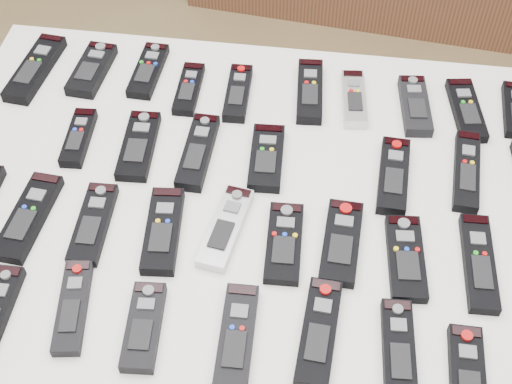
# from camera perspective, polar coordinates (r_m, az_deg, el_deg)

# --- Properties ---
(table) EXTENTS (1.25, 0.88, 0.78)m
(table) POSITION_cam_1_polar(r_m,az_deg,el_deg) (1.35, -0.00, -2.12)
(table) COLOR white
(table) RESTS_ON ground
(remote_0) EXTENTS (0.08, 0.21, 0.02)m
(remote_0) POSITION_cam_1_polar(r_m,az_deg,el_deg) (1.62, -17.25, 9.42)
(remote_0) COLOR black
(remote_0) RESTS_ON table
(remote_1) EXTENTS (0.07, 0.16, 0.02)m
(remote_1) POSITION_cam_1_polar(r_m,az_deg,el_deg) (1.58, -13.00, 9.52)
(remote_1) COLOR black
(remote_1) RESTS_ON table
(remote_2) EXTENTS (0.06, 0.17, 0.02)m
(remote_2) POSITION_cam_1_polar(r_m,az_deg,el_deg) (1.56, -8.61, 9.59)
(remote_2) COLOR black
(remote_2) RESTS_ON table
(remote_3) EXTENTS (0.05, 0.15, 0.02)m
(remote_3) POSITION_cam_1_polar(r_m,az_deg,el_deg) (1.51, -5.40, 8.22)
(remote_3) COLOR black
(remote_3) RESTS_ON table
(remote_4) EXTENTS (0.05, 0.16, 0.02)m
(remote_4) POSITION_cam_1_polar(r_m,az_deg,el_deg) (1.49, -1.46, 7.92)
(remote_4) COLOR black
(remote_4) RESTS_ON table
(remote_5) EXTENTS (0.06, 0.18, 0.02)m
(remote_5) POSITION_cam_1_polar(r_m,az_deg,el_deg) (1.50, 4.32, 8.05)
(remote_5) COLOR black
(remote_5) RESTS_ON table
(remote_6) EXTENTS (0.06, 0.16, 0.02)m
(remote_6) POSITION_cam_1_polar(r_m,az_deg,el_deg) (1.49, 7.84, 7.37)
(remote_6) COLOR #B7B7BC
(remote_6) RESTS_ON table
(remote_7) EXTENTS (0.07, 0.17, 0.02)m
(remote_7) POSITION_cam_1_polar(r_m,az_deg,el_deg) (1.49, 12.60, 6.75)
(remote_7) COLOR black
(remote_7) RESTS_ON table
(remote_8) EXTENTS (0.08, 0.18, 0.02)m
(remote_8) POSITION_cam_1_polar(r_m,az_deg,el_deg) (1.51, 16.47, 6.31)
(remote_8) COLOR black
(remote_8) RESTS_ON table
(remote_10) EXTENTS (0.05, 0.15, 0.02)m
(remote_10) POSITION_cam_1_polar(r_m,az_deg,el_deg) (1.44, -14.01, 4.25)
(remote_10) COLOR black
(remote_10) RESTS_ON table
(remote_11) EXTENTS (0.07, 0.18, 0.02)m
(remote_11) POSITION_cam_1_polar(r_m,az_deg,el_deg) (1.40, -9.37, 3.69)
(remote_11) COLOR black
(remote_11) RESTS_ON table
(remote_12) EXTENTS (0.05, 0.19, 0.02)m
(remote_12) POSITION_cam_1_polar(r_m,az_deg,el_deg) (1.37, -4.68, 3.23)
(remote_12) COLOR black
(remote_12) RESTS_ON table
(remote_13) EXTENTS (0.07, 0.16, 0.02)m
(remote_13) POSITION_cam_1_polar(r_m,az_deg,el_deg) (1.36, 0.84, 2.76)
(remote_13) COLOR black
(remote_13) RESTS_ON table
(remote_14) EXTENTS (0.06, 0.18, 0.02)m
(remote_14) POSITION_cam_1_polar(r_m,az_deg,el_deg) (1.35, 10.94, 1.29)
(remote_14) COLOR black
(remote_14) RESTS_ON table
(remote_15) EXTENTS (0.06, 0.19, 0.02)m
(remote_15) POSITION_cam_1_polar(r_m,az_deg,el_deg) (1.39, 16.50, 1.62)
(remote_15) COLOR black
(remote_15) RESTS_ON table
(remote_18) EXTENTS (0.07, 0.19, 0.02)m
(remote_18) POSITION_cam_1_polar(r_m,az_deg,el_deg) (1.33, -17.73, -1.90)
(remote_18) COLOR black
(remote_18) RESTS_ON table
(remote_19) EXTENTS (0.06, 0.17, 0.02)m
(remote_19) POSITION_cam_1_polar(r_m,az_deg,el_deg) (1.29, -12.90, -2.46)
(remote_19) COLOR black
(remote_19) RESTS_ON table
(remote_20) EXTENTS (0.07, 0.18, 0.02)m
(remote_20) POSITION_cam_1_polar(r_m,az_deg,el_deg) (1.26, -7.45, -3.07)
(remote_20) COLOR black
(remote_20) RESTS_ON table
(remote_21) EXTENTS (0.08, 0.18, 0.02)m
(remote_21) POSITION_cam_1_polar(r_m,az_deg,el_deg) (1.25, -2.45, -2.86)
(remote_21) COLOR #B7B7BC
(remote_21) RESTS_ON table
(remote_22) EXTENTS (0.07, 0.17, 0.02)m
(remote_22) POSITION_cam_1_polar(r_m,az_deg,el_deg) (1.23, 2.26, -4.09)
(remote_22) COLOR black
(remote_22) RESTS_ON table
(remote_23) EXTENTS (0.07, 0.17, 0.02)m
(remote_23) POSITION_cam_1_polar(r_m,az_deg,el_deg) (1.24, 6.84, -4.02)
(remote_23) COLOR black
(remote_23) RESTS_ON table
(remote_24) EXTENTS (0.07, 0.17, 0.02)m
(remote_24) POSITION_cam_1_polar(r_m,az_deg,el_deg) (1.24, 11.90, -5.18)
(remote_24) COLOR black
(remote_24) RESTS_ON table
(remote_25) EXTENTS (0.06, 0.19, 0.02)m
(remote_25) POSITION_cam_1_polar(r_m,az_deg,el_deg) (1.27, 17.40, -5.41)
(remote_25) COLOR black
(remote_25) RESTS_ON table
(remote_29) EXTENTS (0.07, 0.17, 0.02)m
(remote_29) POSITION_cam_1_polar(r_m,az_deg,el_deg) (1.20, -14.44, -8.86)
(remote_29) COLOR black
(remote_29) RESTS_ON table
(remote_30) EXTENTS (0.06, 0.16, 0.02)m
(remote_30) POSITION_cam_1_polar(r_m,az_deg,el_deg) (1.16, -8.97, -10.58)
(remote_30) COLOR black
(remote_30) RESTS_ON table
(remote_31) EXTENTS (0.06, 0.19, 0.02)m
(remote_31) POSITION_cam_1_polar(r_m,az_deg,el_deg) (1.13, -1.57, -11.58)
(remote_31) COLOR black
(remote_31) RESTS_ON table
(remote_32) EXTENTS (0.06, 0.19, 0.02)m
(remote_32) POSITION_cam_1_polar(r_m,az_deg,el_deg) (1.14, 5.06, -11.06)
(remote_32) COLOR black
(remote_32) RESTS_ON table
(remote_33) EXTENTS (0.06, 0.17, 0.02)m
(remote_33) POSITION_cam_1_polar(r_m,az_deg,el_deg) (1.14, 11.34, -12.34)
(remote_33) COLOR black
(remote_33) RESTS_ON table
(remote_34) EXTENTS (0.05, 0.17, 0.02)m
(remote_34) POSITION_cam_1_polar(r_m,az_deg,el_deg) (1.15, 16.56, -14.06)
(remote_34) COLOR black
(remote_34) RESTS_ON table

